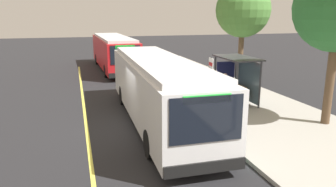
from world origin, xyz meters
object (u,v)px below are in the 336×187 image
Objects in this scene: transit_bus_main at (158,88)px; transit_bus_second at (114,51)px; route_sign_post at (211,79)px; waiting_bench at (236,93)px; pedestrian_commuter at (225,87)px.

transit_bus_second is at bearing -179.41° from transit_bus_main.
transit_bus_main is 0.98× the size of transit_bus_second.
waiting_bench is at bearing 131.22° from route_sign_post.
transit_bus_second is 14.47m from pedestrian_commuter.
pedestrian_commuter is (-1.82, 1.61, -0.84)m from route_sign_post.
pedestrian_commuter is at bearing 109.21° from transit_bus_main.
waiting_bench is at bearing 109.83° from transit_bus_main.
transit_bus_main is 4.16× the size of route_sign_post.
waiting_bench is at bearing 112.58° from pedestrian_commuter.
route_sign_post is (0.44, 2.35, 0.34)m from transit_bus_main.
transit_bus_main reaches higher than pedestrian_commuter.
pedestrian_commuter is (0.37, -0.89, 0.48)m from waiting_bench.
waiting_bench is (13.49, 5.00, -0.98)m from transit_bus_second.
transit_bus_second is at bearing -163.46° from pedestrian_commuter.
transit_bus_second and route_sign_post have the same top height.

